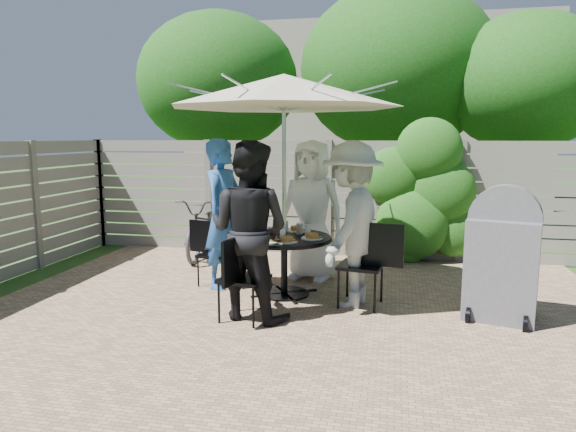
% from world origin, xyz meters
% --- Properties ---
extents(backyard_envelope, '(60.00, 60.00, 5.00)m').
position_xyz_m(backyard_envelope, '(0.09, 10.29, 2.61)').
color(backyard_envelope, '#2A4D18').
rests_on(backyard_envelope, ground).
extents(patio_table, '(1.34, 1.34, 0.73)m').
position_xyz_m(patio_table, '(-0.24, 0.80, 0.51)').
color(patio_table, black).
rests_on(patio_table, ground).
extents(umbrella, '(3.24, 3.24, 2.60)m').
position_xyz_m(umbrella, '(-0.24, 0.80, 2.41)').
color(umbrella, silver).
rests_on(umbrella, ground).
extents(chair_back, '(0.48, 0.66, 0.87)m').
position_xyz_m(chair_back, '(-0.02, 1.74, 0.26)').
color(chair_back, black).
rests_on(chair_back, ground).
extents(person_back, '(1.02, 0.79, 1.86)m').
position_xyz_m(person_back, '(-0.05, 1.61, 0.93)').
color(person_back, white).
rests_on(person_back, ground).
extents(chair_left, '(0.64, 0.48, 0.84)m').
position_xyz_m(chair_left, '(-1.18, 1.03, 0.25)').
color(chair_left, black).
rests_on(chair_left, ground).
extents(person_left, '(0.60, 0.77, 1.88)m').
position_xyz_m(person_left, '(-1.05, 1.00, 0.94)').
color(person_left, '#2555A1').
rests_on(person_left, ground).
extents(chair_front, '(0.51, 0.70, 0.93)m').
position_xyz_m(chair_front, '(-0.47, -0.14, 0.28)').
color(chair_front, black).
rests_on(chair_front, ground).
extents(person_front, '(1.05, 0.90, 1.87)m').
position_xyz_m(person_front, '(-0.44, -0.00, 0.93)').
color(person_front, black).
rests_on(person_front, ground).
extents(chair_right, '(0.73, 0.53, 0.97)m').
position_xyz_m(chair_right, '(0.70, 0.58, 0.29)').
color(chair_right, black).
rests_on(chair_right, ground).
extents(person_right, '(0.95, 1.33, 1.86)m').
position_xyz_m(person_right, '(0.56, 0.61, 0.93)').
color(person_right, '#A8ABA6').
rests_on(person_right, ground).
extents(plate_back, '(0.26, 0.26, 0.06)m').
position_xyz_m(plate_back, '(-0.16, 1.15, 0.76)').
color(plate_back, white).
rests_on(plate_back, patio_table).
extents(plate_left, '(0.26, 0.26, 0.06)m').
position_xyz_m(plate_left, '(-0.59, 0.89, 0.76)').
color(plate_left, white).
rests_on(plate_left, patio_table).
extents(plate_front, '(0.26, 0.26, 0.06)m').
position_xyz_m(plate_front, '(-0.33, 0.45, 0.76)').
color(plate_front, white).
rests_on(plate_front, patio_table).
extents(plate_right, '(0.26, 0.26, 0.06)m').
position_xyz_m(plate_right, '(0.11, 0.72, 0.76)').
color(plate_right, white).
rests_on(plate_right, patio_table).
extents(plate_extra, '(0.24, 0.24, 0.06)m').
position_xyz_m(plate_extra, '(-0.14, 0.47, 0.76)').
color(plate_extra, white).
rests_on(plate_extra, patio_table).
extents(glass_back, '(0.07, 0.07, 0.14)m').
position_xyz_m(glass_back, '(-0.28, 1.08, 0.80)').
color(glass_back, silver).
rests_on(glass_back, patio_table).
extents(glass_left, '(0.07, 0.07, 0.14)m').
position_xyz_m(glass_left, '(-0.52, 0.76, 0.80)').
color(glass_left, silver).
rests_on(glass_left, patio_table).
extents(glass_front, '(0.07, 0.07, 0.14)m').
position_xyz_m(glass_front, '(-0.20, 0.53, 0.80)').
color(glass_front, silver).
rests_on(glass_front, patio_table).
extents(glass_right, '(0.07, 0.07, 0.14)m').
position_xyz_m(glass_right, '(0.03, 0.84, 0.80)').
color(glass_right, silver).
rests_on(glass_right, patio_table).
extents(syrup_jug, '(0.09, 0.09, 0.16)m').
position_xyz_m(syrup_jug, '(-0.29, 0.87, 0.81)').
color(syrup_jug, '#59280C').
rests_on(syrup_jug, patio_table).
extents(coffee_cup, '(0.08, 0.08, 0.12)m').
position_xyz_m(coffee_cup, '(-0.09, 0.99, 0.79)').
color(coffee_cup, '#C6B293').
rests_on(coffee_cup, patio_table).
extents(bicycle, '(0.78, 1.87, 0.96)m').
position_xyz_m(bicycle, '(-1.92, 2.60, 0.48)').
color(bicycle, '#333338').
rests_on(bicycle, ground).
extents(bbq_grill, '(0.81, 0.70, 1.42)m').
position_xyz_m(bbq_grill, '(2.13, 0.47, 0.65)').
color(bbq_grill, '#5B5B60').
rests_on(bbq_grill, ground).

